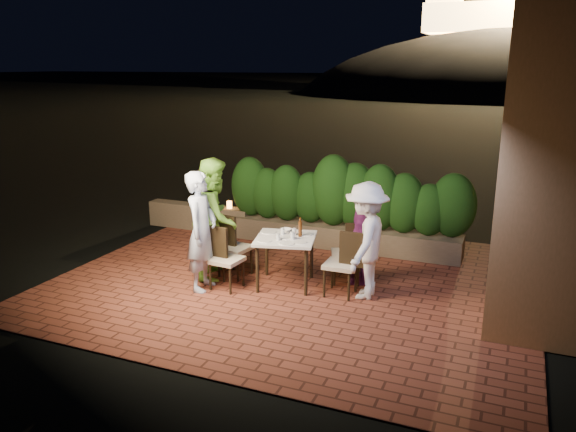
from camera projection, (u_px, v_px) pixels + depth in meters
The scene contains 31 objects.
ground at pixel (283, 292), 8.24m from camera, with size 400.00×400.00×0.00m, color black.
terrace_floor at pixel (296, 284), 8.70m from camera, with size 7.00×6.00×0.15m, color brown.
building_wall at pixel (568, 116), 8.03m from camera, with size 1.60×5.00×5.00m, color #9A673C.
window_pane at pixel (505, 152), 8.01m from camera, with size 0.08×1.00×1.40m, color black.
window_frame at pixel (505, 152), 8.01m from camera, with size 0.06×1.15×1.55m, color black.
planter at pixel (343, 236), 10.16m from camera, with size 4.20×0.55×0.40m, color brown.
hedge at pixel (344, 196), 9.96m from camera, with size 4.00×0.70×1.10m, color #14380F, non-canonical shape.
parapet at pixel (200, 217), 11.25m from camera, with size 2.20×0.30×0.50m, color brown.
hill at pixel (511, 132), 62.05m from camera, with size 52.00×40.00×22.00m, color black.
dining_table at pixel (285, 261), 8.36m from camera, with size 0.86×0.86×0.75m, color white, non-canonical shape.
plate_nw at pixel (265, 241), 8.08m from camera, with size 0.21×0.21×0.01m, color white.
plate_sw at pixel (269, 232), 8.51m from camera, with size 0.23×0.23×0.01m, color white.
plate_ne at pixel (300, 242), 8.02m from camera, with size 0.20×0.20×0.01m, color white.
plate_se at pixel (305, 234), 8.41m from camera, with size 0.23×0.23×0.01m, color white.
plate_centre at pixel (287, 237), 8.24m from camera, with size 0.24×0.24×0.01m, color white.
plate_front at pixel (287, 243), 7.97m from camera, with size 0.22×0.22×0.01m, color white.
glass_nw at pixel (278, 237), 8.12m from camera, with size 0.06×0.06×0.10m, color silver.
glass_sw at pixel (283, 231), 8.40m from camera, with size 0.06×0.06×0.10m, color silver.
glass_ne at pixel (292, 236), 8.15m from camera, with size 0.07×0.07×0.11m, color silver.
glass_se at pixel (294, 232), 8.36m from camera, with size 0.06×0.06×0.11m, color silver.
beer_bottle at pixel (300, 227), 8.27m from camera, with size 0.06×0.06×0.29m, color #50270D, non-canonical shape.
bowl at pixel (286, 230), 8.56m from camera, with size 0.16×0.16×0.04m, color white.
chair_left_front at pixel (226, 258), 8.22m from camera, with size 0.43×0.43×0.93m, color black, non-canonical shape.
chair_left_back at pixel (235, 247), 8.71m from camera, with size 0.44×0.44×0.96m, color black, non-canonical shape.
chair_right_front at pixel (341, 263), 7.99m from camera, with size 0.44×0.44×0.95m, color black, non-canonical shape.
chair_right_back at pixel (346, 253), 8.47m from camera, with size 0.43×0.43×0.93m, color black, non-canonical shape.
diner_blue at pixel (202, 231), 8.11m from camera, with size 0.64×0.42×1.76m, color silver.
diner_green at pixel (215, 218), 8.62m from camera, with size 0.91×0.71×1.86m, color #76C03C.
diner_white at pixel (366, 241), 7.83m from camera, with size 1.08×0.62×1.67m, color white.
diner_purple at pixel (363, 233), 8.38m from camera, with size 0.90×0.38×1.54m, color #6F256C.
parapet_lamp at pixel (229, 205), 10.92m from camera, with size 0.10×0.10×0.14m, color orange.
Camera 1 is at (2.99, -7.05, 3.22)m, focal length 35.00 mm.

